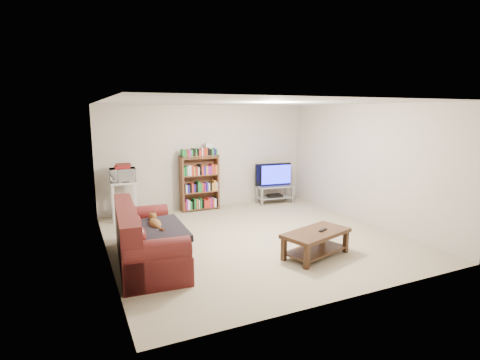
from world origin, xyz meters
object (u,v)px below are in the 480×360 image
coffee_table (316,239)px  bookshelf (200,182)px  sofa (144,243)px  tv_stand (275,191)px

coffee_table → bookshelf: bookshelf is taller
sofa → bookshelf: (1.76, 2.63, 0.35)m
tv_stand → bookshelf: 1.94m
coffee_table → tv_stand: 3.52m
coffee_table → bookshelf: 3.57m
sofa → tv_stand: size_ratio=2.31×
tv_stand → sofa: bearing=-141.0°
sofa → coffee_table: (2.50, -0.84, -0.03)m
tv_stand → bookshelf: size_ratio=0.72×
sofa → tv_stand: sofa is taller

